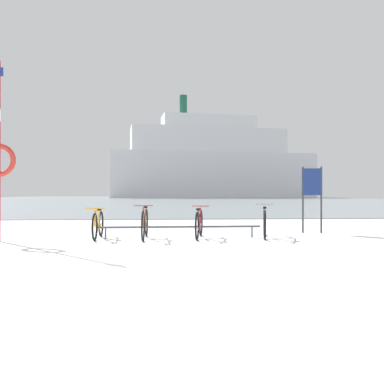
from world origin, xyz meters
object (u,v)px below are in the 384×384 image
bicycle_1 (145,223)px  ferry_ship (212,164)px  info_sign (312,188)px  bicycle_0 (98,224)px  bicycle_3 (265,223)px  bicycle_2 (199,224)px

bicycle_1 → ferry_ship: 83.01m
info_sign → ferry_ship: (6.46, 80.76, 6.58)m
bicycle_0 → bicycle_3: 4.16m
info_sign → ferry_ship: 81.28m
bicycle_2 → ferry_ship: ferry_ship is taller
info_sign → bicycle_2: bearing=-162.0°
bicycle_0 → bicycle_1: size_ratio=0.91×
bicycle_2 → ferry_ship: size_ratio=0.03×
info_sign → bicycle_0: bearing=-170.3°
info_sign → bicycle_1: bearing=-165.7°
bicycle_0 → info_sign: (5.76, 0.98, 0.91)m
ferry_ship → bicycle_1: bearing=-97.7°
bicycle_0 → info_sign: size_ratio=0.87×
bicycle_3 → bicycle_2: bearing=-178.9°
bicycle_2 → ferry_ship: bearing=83.2°
bicycle_0 → bicycle_1: 1.17m
bicycle_0 → bicycle_1: (1.16, -0.19, 0.03)m
bicycle_1 → bicycle_2: (1.34, 0.11, -0.02)m
bicycle_3 → bicycle_0: bearing=179.4°
bicycle_0 → ferry_ship: 82.98m
ferry_ship → bicycle_3: bearing=-95.6°
bicycle_1 → info_sign: info_sign is taller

